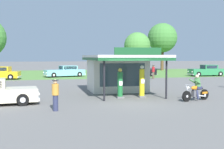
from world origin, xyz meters
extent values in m
plane|color=slate|center=(0.00, 0.00, 0.00)|extent=(300.00, 300.00, 0.00)
cube|color=#56843D|center=(0.00, 30.00, 0.00)|extent=(120.00, 24.00, 0.01)
cube|color=silver|center=(0.56, 5.64, 1.30)|extent=(4.19, 3.41, 2.60)
cube|color=#384C56|center=(0.56, 3.96, 1.35)|extent=(3.35, 0.05, 1.67)
cube|color=silver|center=(0.56, 3.99, 2.68)|extent=(4.89, 7.22, 0.16)
cube|color=#195128|center=(0.56, 3.99, 2.50)|extent=(4.89, 7.22, 0.18)
cube|color=#195128|center=(0.56, 0.41, 2.98)|extent=(2.93, 0.08, 0.44)
cylinder|color=black|center=(2.55, 0.78, 1.30)|extent=(0.12, 0.12, 2.60)
cylinder|color=black|center=(-1.44, 0.78, 1.30)|extent=(0.12, 0.12, 2.60)
cube|color=slate|center=(-0.18, 1.82, 0.05)|extent=(0.44, 0.44, 0.10)
cylinder|color=#1E6B33|center=(-0.18, 1.82, 0.88)|extent=(0.34, 0.34, 1.56)
cube|color=white|center=(-0.18, 1.64, 0.96)|extent=(0.22, 0.02, 0.28)
sphere|color=#EACC4C|center=(-0.18, 1.82, 1.80)|extent=(0.26, 0.26, 0.26)
cube|color=slate|center=(1.30, 1.82, 0.05)|extent=(0.44, 0.44, 0.10)
cylinder|color=yellow|center=(1.30, 1.82, 0.97)|extent=(0.34, 0.34, 1.75)
cube|color=white|center=(1.30, 1.64, 1.06)|extent=(0.22, 0.02, 0.28)
sphere|color=white|center=(1.30, 1.82, 1.99)|extent=(0.26, 0.26, 0.26)
cylinder|color=black|center=(3.26, -0.57, 0.32)|extent=(0.64, 0.29, 0.64)
cylinder|color=silver|center=(3.26, -0.57, 0.32)|extent=(0.19, 0.16, 0.16)
cylinder|color=black|center=(4.71, -0.09, 0.32)|extent=(0.64, 0.29, 0.64)
cylinder|color=silver|center=(4.71, -0.09, 0.32)|extent=(0.19, 0.16, 0.16)
ellipsoid|color=orange|center=(3.89, -0.36, 0.78)|extent=(0.61, 0.40, 0.24)
cube|color=#59595E|center=(3.94, -0.35, 0.42)|extent=(0.49, 0.37, 0.36)
cube|color=black|center=(4.22, -0.25, 0.72)|extent=(0.54, 0.40, 0.10)
cylinder|color=silver|center=(3.35, -0.54, 0.60)|extent=(0.37, 0.18, 0.71)
cylinder|color=silver|center=(3.47, -0.50, 0.98)|extent=(0.25, 0.68, 0.04)
sphere|color=silver|center=(3.37, -0.53, 0.82)|extent=(0.16, 0.16, 0.16)
cube|color=orange|center=(4.66, -0.11, 0.44)|extent=(0.47, 0.31, 0.12)
cylinder|color=silver|center=(4.36, -0.36, 0.28)|extent=(0.69, 0.30, 0.18)
cube|color=#2D3351|center=(4.16, -0.28, 0.78)|extent=(0.49, 0.45, 0.14)
cylinder|color=#2D3351|center=(4.02, -0.49, 0.38)|extent=(0.19, 0.26, 0.56)
cylinder|color=#2D3351|center=(3.92, -0.19, 0.38)|extent=(0.19, 0.26, 0.56)
cylinder|color=#4C8C4C|center=(4.12, -0.29, 1.09)|extent=(0.49, 0.43, 0.60)
sphere|color=beige|center=(4.06, -0.31, 1.47)|extent=(0.22, 0.22, 0.22)
cylinder|color=#4C8C4C|center=(3.95, -0.55, 1.18)|extent=(0.54, 0.25, 0.31)
cylinder|color=#4C8C4C|center=(3.83, -0.17, 1.18)|extent=(0.54, 0.25, 0.31)
cube|color=#283847|center=(-7.05, 0.81, 1.17)|extent=(0.17, 1.37, 0.43)
cube|color=silver|center=(-5.31, 0.97, 0.30)|extent=(0.27, 1.67, 0.18)
sphere|color=white|center=(-5.35, 1.53, 0.57)|extent=(0.18, 0.18, 0.18)
sphere|color=white|center=(-5.25, 0.41, 0.57)|extent=(0.18, 0.18, 0.18)
cylinder|color=black|center=(-6.22, 1.70, 0.33)|extent=(0.68, 0.26, 0.66)
cylinder|color=silver|center=(-6.22, 1.70, 0.33)|extent=(0.32, 0.25, 0.30)
cylinder|color=black|center=(-6.07, 0.08, 0.33)|extent=(0.68, 0.26, 0.66)
cylinder|color=silver|center=(-6.07, 0.08, 0.33)|extent=(0.32, 0.25, 0.30)
cube|color=black|center=(7.41, 21.11, 0.55)|extent=(5.10, 3.10, 0.73)
cube|color=black|center=(7.20, 21.06, 1.22)|extent=(2.20, 2.12, 0.61)
cube|color=#283847|center=(8.06, 21.29, 1.22)|extent=(0.43, 1.47, 0.49)
cube|color=#283847|center=(6.99, 21.87, 1.22)|extent=(1.51, 0.43, 0.47)
cube|color=#283847|center=(7.42, 20.25, 1.22)|extent=(1.51, 0.43, 0.47)
cube|color=silver|center=(9.74, 21.74, 0.30)|extent=(0.59, 1.81, 0.18)
cube|color=silver|center=(5.08, 20.49, 0.30)|extent=(0.59, 1.81, 0.18)
sphere|color=white|center=(9.59, 22.34, 0.58)|extent=(0.18, 0.18, 0.18)
sphere|color=white|center=(9.91, 21.14, 0.58)|extent=(0.18, 0.18, 0.18)
cylinder|color=black|center=(8.74, 22.41, 0.33)|extent=(0.69, 0.36, 0.66)
cylinder|color=silver|center=(8.74, 22.41, 0.33)|extent=(0.34, 0.29, 0.30)
cylinder|color=black|center=(9.21, 20.65, 0.33)|extent=(0.69, 0.36, 0.66)
cylinder|color=silver|center=(9.21, 20.65, 0.33)|extent=(0.34, 0.29, 0.30)
cylinder|color=black|center=(5.61, 21.57, 0.33)|extent=(0.69, 0.36, 0.66)
cylinder|color=silver|center=(5.61, 21.57, 0.33)|extent=(0.34, 0.29, 0.30)
cylinder|color=black|center=(6.08, 19.82, 0.33)|extent=(0.69, 0.36, 0.66)
cylinder|color=silver|center=(6.08, 19.82, 0.33)|extent=(0.34, 0.29, 0.30)
cube|color=gold|center=(-9.88, 19.86, 1.21)|extent=(2.17, 1.93, 0.58)
cube|color=#283847|center=(-9.76, 20.68, 1.21)|extent=(1.65, 0.26, 0.44)
cube|color=silver|center=(-7.82, 19.57, 0.30)|extent=(0.37, 1.82, 0.18)
cylinder|color=black|center=(-8.75, 18.80, 0.33)|extent=(0.68, 0.29, 0.66)
cylinder|color=silver|center=(-8.75, 18.80, 0.33)|extent=(0.32, 0.26, 0.30)
cylinder|color=black|center=(-8.51, 20.57, 0.33)|extent=(0.68, 0.29, 0.66)
cylinder|color=silver|center=(-8.51, 20.57, 0.33)|extent=(0.32, 0.26, 0.30)
cube|color=#2D844C|center=(16.77, 19.69, 0.59)|extent=(4.77, 1.94, 0.81)
cube|color=#2D844C|center=(17.15, 19.68, 1.27)|extent=(1.91, 1.64, 0.55)
cube|color=#283847|center=(16.23, 19.71, 1.27)|extent=(0.08, 1.41, 0.44)
cube|color=#283847|center=(17.13, 18.90, 1.27)|extent=(1.59, 0.07, 0.42)
cube|color=#283847|center=(17.17, 20.46, 1.27)|extent=(1.59, 0.07, 0.42)
cube|color=silver|center=(14.38, 19.76, 0.30)|extent=(0.17, 1.72, 0.18)
cube|color=silver|center=(19.16, 19.63, 0.30)|extent=(0.17, 1.72, 0.18)
sphere|color=white|center=(14.36, 19.18, 0.63)|extent=(0.18, 0.18, 0.18)
sphere|color=white|center=(14.39, 20.34, 0.63)|extent=(0.18, 0.18, 0.18)
cylinder|color=black|center=(15.15, 18.89, 0.33)|extent=(0.67, 0.22, 0.66)
cylinder|color=silver|center=(15.15, 18.89, 0.33)|extent=(0.30, 0.23, 0.30)
cylinder|color=black|center=(15.19, 20.58, 0.33)|extent=(0.67, 0.22, 0.66)
cylinder|color=silver|center=(15.19, 20.58, 0.33)|extent=(0.30, 0.23, 0.30)
cylinder|color=black|center=(18.36, 18.80, 0.33)|extent=(0.67, 0.22, 0.66)
cylinder|color=silver|center=(18.36, 18.80, 0.33)|extent=(0.30, 0.23, 0.30)
cylinder|color=black|center=(18.40, 20.49, 0.33)|extent=(0.67, 0.22, 0.66)
cylinder|color=silver|center=(18.40, 20.49, 0.33)|extent=(0.30, 0.23, 0.30)
cube|color=#7AC6D1|center=(-2.37, 22.62, 0.56)|extent=(5.52, 3.28, 0.76)
cube|color=#7AC6D1|center=(-1.88, 22.76, 1.20)|extent=(2.45, 2.21, 0.54)
cube|color=#283847|center=(-2.85, 22.49, 1.20)|extent=(0.45, 1.47, 0.43)
cube|color=#283847|center=(-1.65, 21.95, 1.20)|extent=(1.70, 0.50, 0.41)
cube|color=#283847|center=(-2.10, 23.57, 1.20)|extent=(1.70, 0.50, 0.41)
cube|color=silver|center=(-4.89, 21.91, 0.30)|extent=(0.62, 1.81, 0.18)
cube|color=silver|center=(0.16, 23.33, 0.30)|extent=(0.62, 1.81, 0.18)
sphere|color=white|center=(-4.73, 21.31, 0.60)|extent=(0.18, 0.18, 0.18)
sphere|color=white|center=(-5.07, 22.51, 0.60)|extent=(0.18, 0.18, 0.18)
cylinder|color=black|center=(-3.82, 21.26, 0.33)|extent=(0.69, 0.37, 0.66)
cylinder|color=silver|center=(-3.82, 21.26, 0.33)|extent=(0.35, 0.29, 0.30)
cylinder|color=black|center=(-4.31, 23.02, 0.33)|extent=(0.69, 0.37, 0.66)
cylinder|color=silver|center=(-4.31, 23.02, 0.33)|extent=(0.35, 0.29, 0.30)
cylinder|color=black|center=(-0.42, 22.22, 0.33)|extent=(0.69, 0.37, 0.66)
cylinder|color=silver|center=(-0.42, 22.22, 0.33)|extent=(0.35, 0.29, 0.30)
cylinder|color=black|center=(-0.92, 23.98, 0.33)|extent=(0.69, 0.37, 0.66)
cylinder|color=silver|center=(-0.92, 23.98, 0.33)|extent=(0.35, 0.29, 0.30)
cylinder|color=brown|center=(7.83, 16.66, 0.41)|extent=(0.26, 0.26, 0.83)
cylinder|color=#B21E23|center=(7.83, 16.66, 1.12)|extent=(0.34, 0.34, 0.59)
sphere|color=#9E704C|center=(7.83, 16.66, 1.52)|extent=(0.22, 0.22, 0.22)
cylinder|color=black|center=(7.83, 16.66, 1.60)|extent=(0.36, 0.36, 0.02)
cylinder|color=#2D3351|center=(-4.40, -1.82, 0.39)|extent=(0.26, 0.26, 0.78)
cylinder|color=gold|center=(-4.40, -1.82, 1.06)|extent=(0.34, 0.34, 0.55)
sphere|color=beige|center=(-4.40, -1.82, 1.44)|extent=(0.21, 0.21, 0.21)
cylinder|color=black|center=(-4.40, -1.82, 1.52)|extent=(0.34, 0.34, 0.02)
cylinder|color=#2D3351|center=(-0.12, 11.14, 0.44)|extent=(0.26, 0.26, 0.88)
cylinder|color=black|center=(-0.12, 11.14, 1.20)|extent=(0.34, 0.34, 0.63)
sphere|color=brown|center=(-0.12, 11.14, 1.63)|extent=(0.24, 0.24, 0.24)
cylinder|color=brown|center=(17.51, 36.90, 2.10)|extent=(0.60, 0.60, 4.20)
sphere|color=#427F38|center=(17.51, 36.90, 6.34)|extent=(5.72, 5.72, 5.72)
cylinder|color=brown|center=(10.89, 32.30, 1.45)|extent=(0.63, 0.63, 2.91)
sphere|color=#4C893D|center=(10.89, 32.30, 4.63)|extent=(4.60, 4.60, 4.60)
camera|label=1|loc=(-4.87, -16.10, 2.65)|focal=46.41mm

